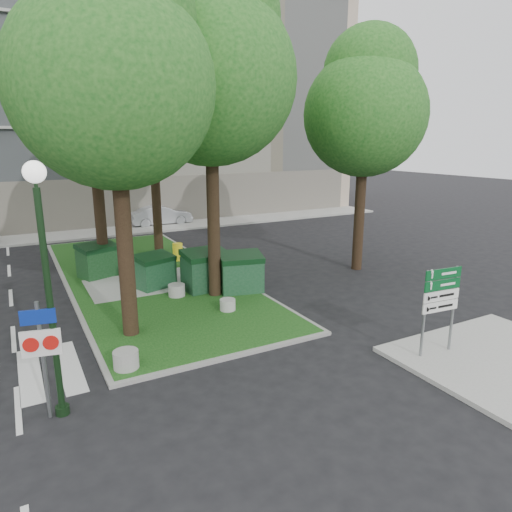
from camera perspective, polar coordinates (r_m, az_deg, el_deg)
ground at (r=12.07m, az=-5.28°, el=-12.96°), size 120.00×120.00×0.00m
median_island at (r=19.28m, az=-13.40°, el=-2.54°), size 6.00×16.00×0.12m
median_kerb at (r=19.29m, az=-13.40°, el=-2.57°), size 6.30×16.30×0.10m
sidewalk_corner at (r=13.57m, az=28.25°, el=-11.23°), size 5.00×4.00×0.12m
building_sidewalk at (r=29.22m, az=-19.87°, el=2.67°), size 42.00×3.00×0.12m
zebra_crossing at (r=12.67m, az=-24.35°, el=-12.86°), size 5.00×3.00×0.01m
apartment_building at (r=36.23m, az=-22.96°, el=17.15°), size 41.00×12.00×16.00m
tree_median_near_left at (r=12.88m, az=-17.23°, el=21.73°), size 5.20×5.20×10.53m
tree_median_near_right at (r=15.94m, az=-5.58°, el=23.14°), size 5.60×5.60×11.46m
tree_median_mid at (r=19.29m, az=-19.77°, el=17.85°), size 4.80×4.80×9.99m
tree_median_far at (r=23.06m, az=-12.97°, el=20.94°), size 5.80×5.80×11.93m
tree_street_right at (r=20.03m, az=13.63°, el=18.11°), size 5.00×5.00×10.06m
dumpster_a at (r=19.56m, az=-19.12°, el=-0.51°), size 1.76×1.49×1.39m
dumpster_b at (r=17.53m, az=-12.55°, el=-1.85°), size 1.63×1.36×1.30m
dumpster_c at (r=16.98m, az=-6.32°, el=-1.76°), size 1.71×1.25×1.52m
dumpster_d at (r=16.68m, az=-1.92°, el=-2.07°), size 1.77×1.42×1.46m
bollard_left at (r=11.80m, az=-15.94°, el=-12.33°), size 0.61×0.61×0.44m
bollard_right at (r=14.99m, az=-3.57°, el=-6.08°), size 0.51×0.51×0.37m
bollard_mid at (r=16.52m, az=-9.89°, el=-4.22°), size 0.59×0.59×0.42m
litter_bin at (r=21.31m, az=-9.76°, el=0.52°), size 0.46×0.46×0.80m
street_lamp at (r=9.55m, az=-24.85°, el=-0.82°), size 0.41×0.41×5.16m
traffic_sign_pole at (r=10.08m, az=-25.22°, el=-10.00°), size 0.74×0.19×2.50m
directional_sign at (r=12.52m, az=22.05°, el=-4.82°), size 1.14×0.16×2.29m
car_silver at (r=31.06m, az=-11.84°, el=5.01°), size 4.07×1.47×1.33m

